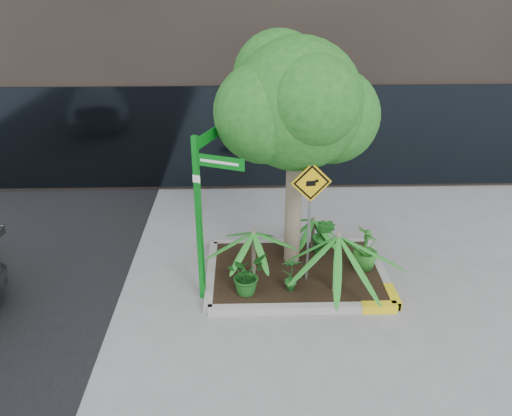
{
  "coord_description": "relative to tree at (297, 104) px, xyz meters",
  "views": [
    {
      "loc": [
        -0.78,
        -7.6,
        5.28
      ],
      "look_at": [
        -0.56,
        0.2,
        1.5
      ],
      "focal_mm": 35.0,
      "sensor_mm": 36.0,
      "label": 1
    }
  ],
  "objects": [
    {
      "name": "tree",
      "position": [
        0.0,
        0.0,
        0.0
      ],
      "size": [
        2.91,
        2.58,
        4.36
      ],
      "color": "gray",
      "rests_on": "ground"
    },
    {
      "name": "palm_back",
      "position": [
        0.46,
        0.42,
        -2.41
      ],
      "size": [
        0.76,
        0.76,
        0.84
      ],
      "color": "gray",
      "rests_on": "ground"
    },
    {
      "name": "shrub_c",
      "position": [
        -0.1,
        -1.04,
        -2.7
      ],
      "size": [
        0.37,
        0.37,
        0.67
      ],
      "primitive_type": "imported",
      "rotation": [
        0.0,
        0.0,
        3.18
      ],
      "color": "#1F6522",
      "rests_on": "planter"
    },
    {
      "name": "shrub_a",
      "position": [
        -0.89,
        -1.09,
        -2.67
      ],
      "size": [
        0.91,
        0.91,
        0.72
      ],
      "primitive_type": "imported",
      "rotation": [
        0.0,
        0.0,
        0.92
      ],
      "color": "#175218",
      "rests_on": "planter"
    },
    {
      "name": "shrub_d",
      "position": [
        0.64,
        0.16,
        -2.62
      ],
      "size": [
        0.64,
        0.64,
        0.82
      ],
      "primitive_type": "imported",
      "rotation": [
        0.0,
        0.0,
        5.6
      ],
      "color": "#1F6B21",
      "rests_on": "planter"
    },
    {
      "name": "street_sign_post",
      "position": [
        -1.58,
        -0.98,
        -1.35
      ],
      "size": [
        0.82,
        1.08,
        2.97
      ],
      "rotation": [
        0.0,
        0.0,
        -0.39
      ],
      "color": "#0B7D1A",
      "rests_on": "ground"
    },
    {
      "name": "ground",
      "position": [
        -0.14,
        -0.71,
        -3.19
      ],
      "size": [
        80.0,
        80.0,
        0.0
      ],
      "primitive_type": "plane",
      "color": "gray",
      "rests_on": "ground"
    },
    {
      "name": "palm_front",
      "position": [
        0.65,
        -1.1,
        -1.94
      ],
      "size": [
        1.32,
        1.32,
        1.47
      ],
      "color": "gray",
      "rests_on": "ground"
    },
    {
      "name": "palm_left",
      "position": [
        -0.75,
        -0.51,
        -2.18
      ],
      "size": [
        1.03,
        1.03,
        1.15
      ],
      "color": "gray",
      "rests_on": "ground"
    },
    {
      "name": "shrub_b",
      "position": [
        1.34,
        -0.37,
        -2.61
      ],
      "size": [
        0.55,
        0.55,
        0.84
      ],
      "primitive_type": "imported",
      "rotation": [
        0.0,
        0.0,
        1.76
      ],
      "color": "#287121",
      "rests_on": "planter"
    },
    {
      "name": "planter",
      "position": [
        0.09,
        -0.43,
        -3.08
      ],
      "size": [
        3.35,
        2.36,
        0.15
      ],
      "color": "#9E9E99",
      "rests_on": "ground"
    },
    {
      "name": "cattle_sign",
      "position": [
        0.21,
        -0.73,
        -1.51
      ],
      "size": [
        0.69,
        0.11,
        2.27
      ],
      "rotation": [
        0.0,
        0.0,
        0.12
      ],
      "color": "slate",
      "rests_on": "ground"
    }
  ]
}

